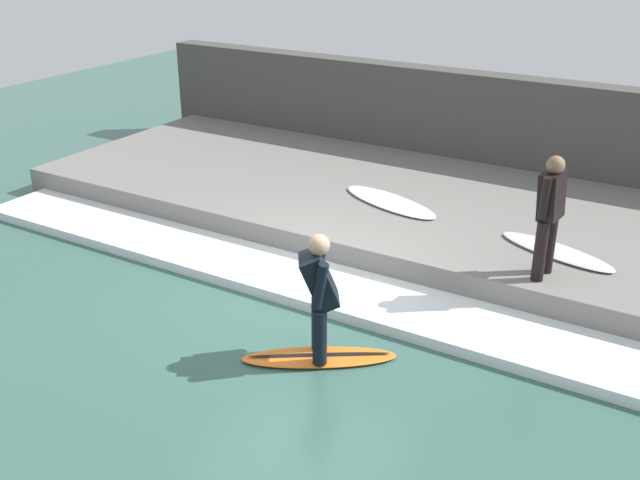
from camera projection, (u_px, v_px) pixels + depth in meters
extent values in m
plane|color=#386056|center=(299.00, 304.00, 9.52)|extent=(28.00, 28.00, 0.00)
cube|color=slate|center=(407.00, 208.00, 11.97)|extent=(4.40, 12.51, 0.45)
cube|color=#474442|center=(466.00, 127.00, 13.58)|extent=(0.50, 13.14, 1.98)
cube|color=white|center=(318.00, 285.00, 9.85)|extent=(1.15, 11.89, 0.14)
ellipsoid|color=orange|center=(319.00, 357.00, 8.34)|extent=(1.32, 1.69, 0.06)
ellipsoid|color=black|center=(319.00, 355.00, 8.33)|extent=(0.95, 1.37, 0.01)
cylinder|color=black|center=(319.00, 323.00, 8.34)|extent=(0.16, 0.16, 0.64)
cylinder|color=black|center=(320.00, 337.00, 8.06)|extent=(0.16, 0.16, 0.64)
cube|color=black|center=(319.00, 279.00, 7.95)|extent=(0.56, 0.58, 0.64)
sphere|color=tan|center=(319.00, 245.00, 7.79)|extent=(0.23, 0.23, 0.23)
cylinder|color=black|center=(318.00, 267.00, 8.14)|extent=(0.11, 0.20, 0.54)
cylinder|color=black|center=(320.00, 286.00, 7.73)|extent=(0.11, 0.20, 0.54)
cylinder|color=black|center=(549.00, 243.00, 9.22)|extent=(0.15, 0.15, 0.77)
cylinder|color=black|center=(540.00, 251.00, 9.01)|extent=(0.15, 0.15, 0.77)
cube|color=black|center=(552.00, 196.00, 8.85)|extent=(0.39, 0.29, 0.58)
sphere|color=#846047|center=(556.00, 165.00, 8.69)|extent=(0.22, 0.22, 0.22)
cylinder|color=black|center=(559.00, 188.00, 8.99)|extent=(0.11, 0.12, 0.50)
cylinder|color=black|center=(545.00, 198.00, 8.68)|extent=(0.11, 0.12, 0.50)
ellipsoid|color=silver|center=(556.00, 251.00, 9.87)|extent=(0.98, 1.74, 0.06)
ellipsoid|color=white|center=(390.00, 202.00, 11.54)|extent=(1.16, 1.93, 0.06)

